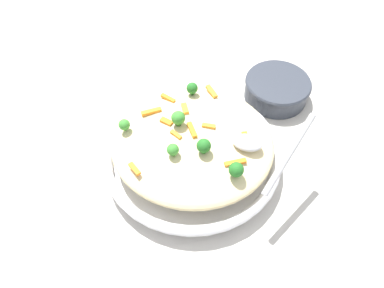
% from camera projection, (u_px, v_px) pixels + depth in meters
% --- Properties ---
extents(ground_plane, '(2.40, 2.40, 0.00)m').
position_uv_depth(ground_plane, '(192.00, 161.00, 0.76)').
color(ground_plane, beige).
extents(serving_bowl, '(0.37, 0.37, 0.05)m').
position_uv_depth(serving_bowl, '(192.00, 155.00, 0.74)').
color(serving_bowl, silver).
rests_on(serving_bowl, ground_plane).
extents(pasta_mound, '(0.33, 0.31, 0.06)m').
position_uv_depth(pasta_mound, '(192.00, 141.00, 0.70)').
color(pasta_mound, beige).
rests_on(pasta_mound, serving_bowl).
extents(carrot_piece_0, '(0.03, 0.01, 0.01)m').
position_uv_depth(carrot_piece_0, '(209.00, 126.00, 0.69)').
color(carrot_piece_0, orange).
rests_on(carrot_piece_0, pasta_mound).
extents(carrot_piece_1, '(0.03, 0.04, 0.01)m').
position_uv_depth(carrot_piece_1, '(193.00, 130.00, 0.68)').
color(carrot_piece_1, orange).
rests_on(carrot_piece_1, pasta_mound).
extents(carrot_piece_2, '(0.03, 0.02, 0.01)m').
position_uv_depth(carrot_piece_2, '(176.00, 135.00, 0.67)').
color(carrot_piece_2, orange).
rests_on(carrot_piece_2, pasta_mound).
extents(carrot_piece_3, '(0.04, 0.03, 0.01)m').
position_uv_depth(carrot_piece_3, '(235.00, 163.00, 0.64)').
color(carrot_piece_3, orange).
rests_on(carrot_piece_3, pasta_mound).
extents(carrot_piece_4, '(0.02, 0.03, 0.01)m').
position_uv_depth(carrot_piece_4, '(245.00, 137.00, 0.68)').
color(carrot_piece_4, orange).
rests_on(carrot_piece_4, pasta_mound).
extents(carrot_piece_5, '(0.03, 0.02, 0.01)m').
position_uv_depth(carrot_piece_5, '(166.00, 122.00, 0.69)').
color(carrot_piece_5, orange).
rests_on(carrot_piece_5, pasta_mound).
extents(carrot_piece_6, '(0.03, 0.02, 0.01)m').
position_uv_depth(carrot_piece_6, '(168.00, 98.00, 0.74)').
color(carrot_piece_6, orange).
rests_on(carrot_piece_6, pasta_mound).
extents(carrot_piece_7, '(0.03, 0.04, 0.01)m').
position_uv_depth(carrot_piece_7, '(212.00, 91.00, 0.75)').
color(carrot_piece_7, orange).
rests_on(carrot_piece_7, pasta_mound).
extents(carrot_piece_8, '(0.02, 0.03, 0.01)m').
position_uv_depth(carrot_piece_8, '(185.00, 109.00, 0.71)').
color(carrot_piece_8, orange).
rests_on(carrot_piece_8, pasta_mound).
extents(carrot_piece_9, '(0.03, 0.03, 0.01)m').
position_uv_depth(carrot_piece_9, '(134.00, 169.00, 0.63)').
color(carrot_piece_9, orange).
rests_on(carrot_piece_9, pasta_mound).
extents(carrot_piece_10, '(0.04, 0.03, 0.01)m').
position_uv_depth(carrot_piece_10, '(151.00, 112.00, 0.71)').
color(carrot_piece_10, orange).
rests_on(carrot_piece_10, pasta_mound).
extents(broccoli_floret_0, '(0.03, 0.03, 0.03)m').
position_uv_depth(broccoli_floret_0, '(178.00, 118.00, 0.68)').
color(broccoli_floret_0, '#377928').
rests_on(broccoli_floret_0, pasta_mound).
extents(broccoli_floret_1, '(0.03, 0.03, 0.03)m').
position_uv_depth(broccoli_floret_1, '(236.00, 170.00, 0.62)').
color(broccoli_floret_1, '#205B1C').
rests_on(broccoli_floret_1, pasta_mound).
extents(broccoli_floret_2, '(0.02, 0.02, 0.03)m').
position_uv_depth(broccoli_floret_2, '(173.00, 150.00, 0.64)').
color(broccoli_floret_2, '#377928').
rests_on(broccoli_floret_2, pasta_mound).
extents(broccoli_floret_3, '(0.02, 0.02, 0.03)m').
position_uv_depth(broccoli_floret_3, '(192.00, 88.00, 0.74)').
color(broccoli_floret_3, '#205B1C').
rests_on(broccoli_floret_3, pasta_mound).
extents(broccoli_floret_4, '(0.03, 0.03, 0.03)m').
position_uv_depth(broccoli_floret_4, '(204.00, 146.00, 0.64)').
color(broccoli_floret_4, '#205B1C').
rests_on(broccoli_floret_4, pasta_mound).
extents(broccoli_floret_5, '(0.02, 0.02, 0.03)m').
position_uv_depth(broccoli_floret_5, '(124.00, 125.00, 0.68)').
color(broccoli_floret_5, '#377928').
rests_on(broccoli_floret_5, pasta_mound).
extents(serving_spoon, '(0.14, 0.15, 0.07)m').
position_uv_depth(serving_spoon, '(262.00, 147.00, 0.64)').
color(serving_spoon, '#B7B7BC').
rests_on(serving_spoon, pasta_mound).
extents(companion_bowl, '(0.16, 0.16, 0.05)m').
position_uv_depth(companion_bowl, '(277.00, 88.00, 0.86)').
color(companion_bowl, '#333842').
rests_on(companion_bowl, ground_plane).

